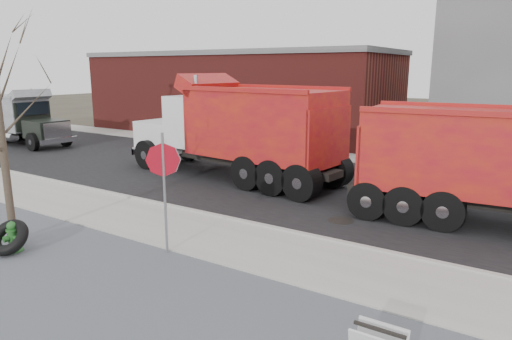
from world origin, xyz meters
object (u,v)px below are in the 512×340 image
Objects in this scene: truck_tire at (9,237)px; dump_truck_grey at (20,116)px; dump_truck_red_a at (506,162)px; fire_hydrant at (13,238)px; dump_truck_red_b at (237,127)px; stop_sign at (164,173)px.

dump_truck_grey is at bearing 148.39° from truck_tire.
dump_truck_red_a is (9.30, 8.09, 1.39)m from truck_tire.
fire_hydrant is 0.08× the size of dump_truck_red_b.
fire_hydrant is 17.50m from dump_truck_grey.
dump_truck_red_a is at bearing 1.30° from dump_truck_grey.
dump_truck_red_a reaches higher than fire_hydrant.
dump_truck_red_b is (0.17, 8.84, 1.65)m from fire_hydrant.
dump_truck_grey is (-14.94, 9.19, 1.15)m from truck_tire.
truck_tire is at bearing -161.09° from stop_sign.
dump_truck_red_a is at bearing 41.01° from truck_tire.
dump_truck_red_a is 24.27m from dump_truck_grey.
fire_hydrant is at bearing -27.48° from dump_truck_grey.
stop_sign reaches higher than fire_hydrant.
stop_sign is at bearing 32.87° from truck_tire.
stop_sign reaches higher than truck_tire.
dump_truck_red_a reaches higher than truck_tire.
dump_truck_red_b is at bearing 170.24° from dump_truck_red_a.
truck_tire is 9.08m from dump_truck_red_b.
truck_tire is 0.12× the size of dump_truck_red_b.
stop_sign is 0.30× the size of dump_truck_red_b.
dump_truck_red_a is 0.92× the size of dump_truck_red_b.
truck_tire reaches higher than fire_hydrant.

